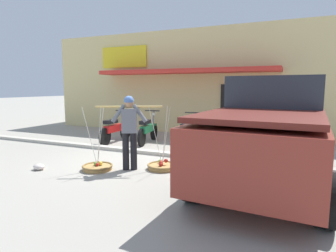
# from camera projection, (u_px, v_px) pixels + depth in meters

# --- Properties ---
(ground_plane) EXTENTS (90.00, 90.00, 0.00)m
(ground_plane) POSITION_uv_depth(u_px,v_px,m) (142.00, 160.00, 7.47)
(ground_plane) COLOR #9E998C
(sidewalk_curb) EXTENTS (20.00, 0.24, 0.10)m
(sidewalk_curb) POSITION_uv_depth(u_px,v_px,m) (154.00, 153.00, 8.09)
(sidewalk_curb) COLOR #BAB4A5
(sidewalk_curb) RESTS_ON ground
(fruit_vendor) EXTENTS (1.35, 0.70, 1.70)m
(fruit_vendor) POSITION_uv_depth(u_px,v_px,m) (129.00, 128.00, 6.48)
(fruit_vendor) COLOR black
(fruit_vendor) RESTS_ON ground
(fruit_basket_left_side) EXTENTS (0.70, 0.70, 1.45)m
(fruit_basket_left_side) POSITION_uv_depth(u_px,v_px,m) (162.00, 166.00, 6.63)
(fruit_basket_left_side) COLOR #B2894C
(fruit_basket_left_side) RESTS_ON ground
(fruit_basket_right_side) EXTENTS (0.70, 0.70, 1.45)m
(fruit_basket_right_side) POSITION_uv_depth(u_px,v_px,m) (98.00, 167.00, 6.57)
(fruit_basket_right_side) COLOR #B2894C
(fruit_basket_right_side) RESTS_ON ground
(motorcycle_nearest_shop) EXTENTS (0.54, 1.82, 1.09)m
(motorcycle_nearest_shop) POSITION_uv_depth(u_px,v_px,m) (115.00, 130.00, 9.77)
(motorcycle_nearest_shop) COLOR black
(motorcycle_nearest_shop) RESTS_ON ground
(motorcycle_second_in_row) EXTENTS (0.54, 1.81, 1.09)m
(motorcycle_second_in_row) POSITION_uv_depth(u_px,v_px,m) (148.00, 130.00, 9.67)
(motorcycle_second_in_row) COLOR black
(motorcycle_second_in_row) RESTS_ON ground
(motorcycle_third_in_row) EXTENTS (0.54, 1.82, 1.09)m
(motorcycle_third_in_row) POSITION_uv_depth(u_px,v_px,m) (188.00, 134.00, 8.90)
(motorcycle_third_in_row) COLOR black
(motorcycle_third_in_row) RESTS_ON ground
(motorcycle_end_of_row) EXTENTS (0.54, 1.81, 1.09)m
(motorcycle_end_of_row) POSITION_uv_depth(u_px,v_px,m) (230.00, 136.00, 8.49)
(motorcycle_end_of_row) COLOR black
(motorcycle_end_of_row) RESTS_ON ground
(parked_truck) EXTENTS (2.38, 4.80, 2.10)m
(parked_truck) POSITION_uv_depth(u_px,v_px,m) (271.00, 131.00, 5.61)
(parked_truck) COLOR maroon
(parked_truck) RESTS_ON ground
(storefront_building) EXTENTS (13.00, 6.00, 4.20)m
(storefront_building) POSITION_uv_depth(u_px,v_px,m) (205.00, 83.00, 13.81)
(storefront_building) COLOR #DBC684
(storefront_building) RESTS_ON ground
(plastic_litter_bag) EXTENTS (0.28, 0.22, 0.14)m
(plastic_litter_bag) POSITION_uv_depth(u_px,v_px,m) (39.00, 167.00, 6.58)
(plastic_litter_bag) COLOR silver
(plastic_litter_bag) RESTS_ON ground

